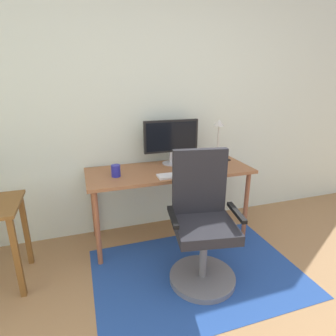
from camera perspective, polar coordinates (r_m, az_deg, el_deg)
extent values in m
cube|color=silver|center=(2.93, 0.24, 12.81)|extent=(6.00, 0.10, 2.60)
cube|color=#22458F|center=(2.51, 6.06, -20.62)|extent=(1.71, 1.18, 0.01)
cube|color=#965E39|center=(2.66, 0.37, -0.56)|extent=(1.58, 0.61, 0.03)
cylinder|color=#955437|center=(2.47, -14.38, -12.06)|extent=(0.04, 0.04, 0.70)
cylinder|color=#955437|center=(2.91, 15.82, -7.42)|extent=(0.04, 0.04, 0.70)
cylinder|color=#955437|center=(2.90, -15.13, -7.38)|extent=(0.04, 0.04, 0.70)
cylinder|color=#955437|center=(3.28, 11.18, -4.05)|extent=(0.04, 0.04, 0.70)
cylinder|color=#B2B2B7|center=(2.82, 0.63, 0.99)|extent=(0.18, 0.18, 0.01)
cylinder|color=#B2B2B7|center=(2.81, 0.64, 2.25)|extent=(0.04, 0.04, 0.12)
cube|color=black|center=(2.75, 0.65, 6.63)|extent=(0.56, 0.04, 0.32)
cube|color=black|center=(2.73, 0.79, 6.55)|extent=(0.52, 0.00, 0.28)
cube|color=white|center=(2.49, 2.69, -1.38)|extent=(0.43, 0.13, 0.02)
ellipsoid|color=black|center=(2.61, 9.63, -0.48)|extent=(0.06, 0.10, 0.03)
cylinder|color=#252898|center=(2.49, -10.75, -0.57)|extent=(0.08, 0.08, 0.11)
cube|color=black|center=(3.05, 11.59, 1.88)|extent=(0.08, 0.14, 0.01)
cylinder|color=black|center=(2.85, 10.04, 0.93)|extent=(0.11, 0.11, 0.01)
cylinder|color=beige|center=(2.80, 10.26, 4.78)|extent=(0.02, 0.02, 0.38)
cone|color=beige|center=(2.76, 10.51, 9.21)|extent=(0.10, 0.10, 0.06)
cylinder|color=slate|center=(2.43, 7.10, -21.59)|extent=(0.53, 0.53, 0.05)
cylinder|color=slate|center=(2.29, 7.33, -17.28)|extent=(0.06, 0.06, 0.40)
cube|color=#232328|center=(2.16, 7.58, -12.12)|extent=(0.52, 0.52, 0.08)
cube|color=#232328|center=(2.20, 6.53, -2.73)|extent=(0.43, 0.13, 0.53)
cube|color=black|center=(2.06, 0.99, -10.09)|extent=(0.09, 0.32, 0.03)
cube|color=black|center=(2.19, 14.01, -8.91)|extent=(0.09, 0.32, 0.03)
cube|color=brown|center=(2.36, -28.79, -16.08)|extent=(0.04, 0.04, 0.66)
cube|color=brown|center=(2.71, -27.34, -11.32)|extent=(0.04, 0.04, 0.66)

